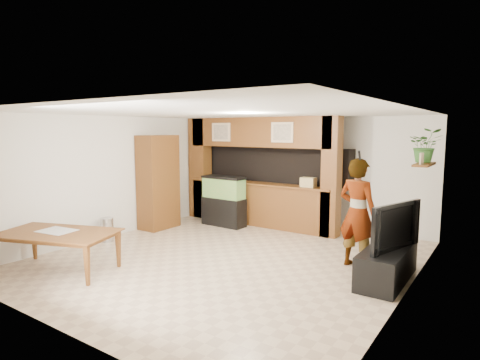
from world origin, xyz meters
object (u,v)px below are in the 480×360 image
Objects in this scene: pantry_cabinet at (158,182)px; dining_table at (57,252)px; television at (389,225)px; aquarium at (224,202)px; person at (357,213)px.

dining_table is (0.81, -3.08, -0.76)m from pantry_cabinet.
dining_table is at bearing 137.30° from television.
pantry_cabinet is at bearing -136.09° from aquarium.
television is 5.28m from dining_table.
pantry_cabinet reaches higher than person.
person is at bearing 17.33° from dining_table.
person is 0.99× the size of dining_table.
pantry_cabinet is 3.27m from dining_table.
person is at bearing -15.26° from aquarium.
television is 0.67× the size of person.
television reaches higher than dining_table.
dining_table is at bearing -92.75° from aquarium.
pantry_cabinet is 5.37m from television.
television is 0.70m from person.
aquarium is 3.79m from person.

